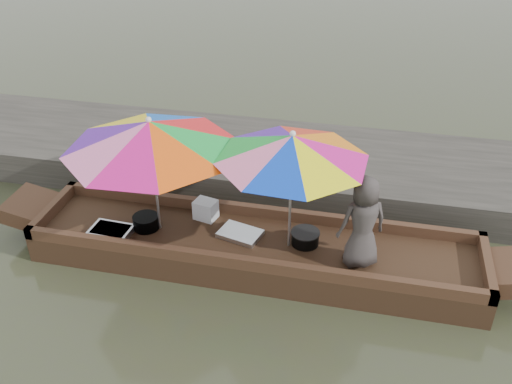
% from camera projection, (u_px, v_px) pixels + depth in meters
% --- Properties ---
extents(water, '(80.00, 80.00, 0.00)m').
position_uv_depth(water, '(254.00, 262.00, 7.29)').
color(water, '#3A4026').
rests_on(water, ground).
extents(dock, '(22.00, 2.20, 0.50)m').
position_uv_depth(dock, '(285.00, 164.00, 8.98)').
color(dock, '#2D2B26').
rests_on(dock, ground).
extents(boat_hull, '(5.61, 1.20, 0.35)m').
position_uv_depth(boat_hull, '(254.00, 252.00, 7.20)').
color(boat_hull, '#332317').
rests_on(boat_hull, water).
extents(cooking_pot, '(0.33, 0.33, 0.18)m').
position_uv_depth(cooking_pot, '(146.00, 222.00, 7.29)').
color(cooking_pot, black).
rests_on(cooking_pot, boat_hull).
extents(tray_crayfish, '(0.54, 0.39, 0.09)m').
position_uv_depth(tray_crayfish, '(111.00, 232.00, 7.19)').
color(tray_crayfish, silver).
rests_on(tray_crayfish, boat_hull).
extents(tray_scallop, '(0.59, 0.48, 0.06)m').
position_uv_depth(tray_scallop, '(240.00, 234.00, 7.17)').
color(tray_scallop, silver).
rests_on(tray_scallop, boat_hull).
extents(charcoal_grill, '(0.34, 0.34, 0.16)m').
position_uv_depth(charcoal_grill, '(305.00, 238.00, 7.01)').
color(charcoal_grill, black).
rests_on(charcoal_grill, boat_hull).
extents(supply_bag, '(0.32, 0.28, 0.26)m').
position_uv_depth(supply_bag, '(206.00, 210.00, 7.46)').
color(supply_bag, silver).
rests_on(supply_bag, boat_hull).
extents(vendor, '(0.68, 0.58, 1.16)m').
position_uv_depth(vendor, '(363.00, 222.00, 6.43)').
color(vendor, '#3C3633').
rests_on(vendor, boat_hull).
extents(umbrella_bow, '(2.69, 2.69, 1.55)m').
position_uv_depth(umbrella_bow, '(155.00, 176.00, 6.93)').
color(umbrella_bow, green).
rests_on(umbrella_bow, boat_hull).
extents(umbrella_stern, '(2.27, 2.27, 1.55)m').
position_uv_depth(umbrella_stern, '(291.00, 192.00, 6.62)').
color(umbrella_stern, orange).
rests_on(umbrella_stern, boat_hull).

